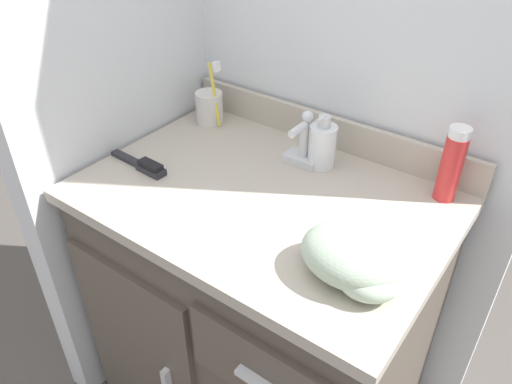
% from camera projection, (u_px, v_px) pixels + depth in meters
% --- Properties ---
extents(wall_back, '(1.02, 0.08, 2.20)m').
position_uv_depth(wall_back, '(349.00, 13.00, 1.19)').
color(wall_back, silver).
rests_on(wall_back, ground_plane).
extents(wall_left, '(0.08, 0.67, 2.20)m').
position_uv_depth(wall_left, '(104.00, 13.00, 1.19)').
color(wall_left, silver).
rests_on(wall_left, ground_plane).
extents(vanity, '(0.84, 0.61, 0.77)m').
position_uv_depth(vanity, '(261.00, 304.00, 1.36)').
color(vanity, brown).
rests_on(vanity, ground_plane).
extents(backsplash, '(0.84, 0.02, 0.08)m').
position_uv_depth(backsplash, '(326.00, 130.00, 1.31)').
color(backsplash, '#B2A899').
rests_on(backsplash, vanity).
extents(sink_faucet, '(0.09, 0.09, 0.14)m').
position_uv_depth(sink_faucet, '(303.00, 146.00, 1.23)').
color(sink_faucet, silver).
rests_on(sink_faucet, vanity).
extents(toothbrush_cup, '(0.09, 0.08, 0.19)m').
position_uv_depth(toothbrush_cup, '(210.00, 107.00, 1.42)').
color(toothbrush_cup, silver).
rests_on(toothbrush_cup, vanity).
extents(soap_dispenser, '(0.07, 0.07, 0.14)m').
position_uv_depth(soap_dispenser, '(322.00, 145.00, 1.22)').
color(soap_dispenser, white).
rests_on(soap_dispenser, vanity).
extents(shaving_cream_can, '(0.05, 0.05, 0.18)m').
position_uv_depth(shaving_cream_can, '(452.00, 164.00, 1.09)').
color(shaving_cream_can, red).
rests_on(shaving_cream_can, vanity).
extents(hairbrush, '(0.18, 0.04, 0.03)m').
position_uv_depth(hairbrush, '(144.00, 165.00, 1.23)').
color(hairbrush, '#232328').
rests_on(hairbrush, vanity).
extents(hand_towel, '(0.20, 0.16, 0.09)m').
position_uv_depth(hand_towel, '(355.00, 260.00, 0.90)').
color(hand_towel, '#A8BCA3').
rests_on(hand_towel, vanity).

